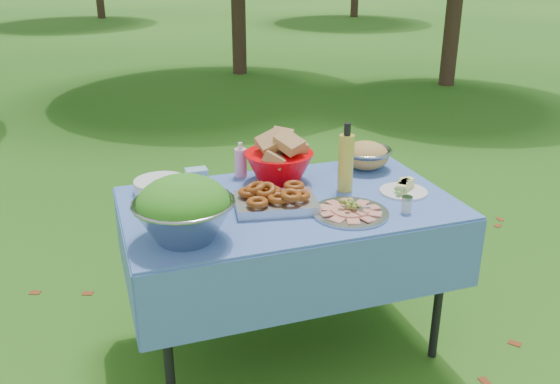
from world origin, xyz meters
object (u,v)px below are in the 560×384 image
(picnic_table, at_px, (288,275))
(salad_bowl, at_px, (184,209))
(bread_bowl, at_px, (279,159))
(oil_bottle, at_px, (346,157))
(plate_stack, at_px, (161,186))
(pasta_bowl_steel, at_px, (366,155))
(charcuterie_platter, at_px, (350,206))

(picnic_table, distance_m, salad_bowl, 0.75)
(picnic_table, relative_size, bread_bowl, 4.40)
(salad_bowl, bearing_deg, oil_bottle, 18.43)
(salad_bowl, height_order, oil_bottle, oil_bottle)
(salad_bowl, relative_size, plate_stack, 1.60)
(bread_bowl, relative_size, oil_bottle, 1.03)
(picnic_table, xyz_separation_m, salad_bowl, (-0.51, -0.23, 0.51))
(pasta_bowl_steel, distance_m, charcuterie_platter, 0.60)
(charcuterie_platter, distance_m, oil_bottle, 0.30)
(plate_stack, distance_m, bread_bowl, 0.57)
(plate_stack, xyz_separation_m, bread_bowl, (0.57, -0.04, 0.08))
(charcuterie_platter, bearing_deg, picnic_table, 133.19)
(bread_bowl, distance_m, charcuterie_platter, 0.50)
(pasta_bowl_steel, bearing_deg, picnic_table, -150.87)
(pasta_bowl_steel, bearing_deg, plate_stack, 179.58)
(salad_bowl, xyz_separation_m, pasta_bowl_steel, (1.03, 0.52, -0.06))
(pasta_bowl_steel, relative_size, charcuterie_platter, 0.78)
(bread_bowl, height_order, charcuterie_platter, bread_bowl)
(plate_stack, distance_m, pasta_bowl_steel, 1.05)
(salad_bowl, relative_size, pasta_bowl_steel, 1.51)
(picnic_table, xyz_separation_m, bread_bowl, (0.04, 0.25, 0.49))
(picnic_table, xyz_separation_m, plate_stack, (-0.52, 0.30, 0.41))
(plate_stack, bearing_deg, pasta_bowl_steel, -0.42)
(pasta_bowl_steel, xyz_separation_m, charcuterie_platter, (-0.32, -0.51, -0.03))
(bread_bowl, bearing_deg, picnic_table, -99.07)
(picnic_table, height_order, pasta_bowl_steel, pasta_bowl_steel)
(salad_bowl, bearing_deg, picnic_table, 24.05)
(plate_stack, relative_size, pasta_bowl_steel, 0.94)
(picnic_table, height_order, bread_bowl, bread_bowl)
(picnic_table, bearing_deg, pasta_bowl_steel, 29.13)
(bread_bowl, xyz_separation_m, oil_bottle, (0.25, -0.21, 0.05))
(salad_bowl, bearing_deg, plate_stack, 92.17)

